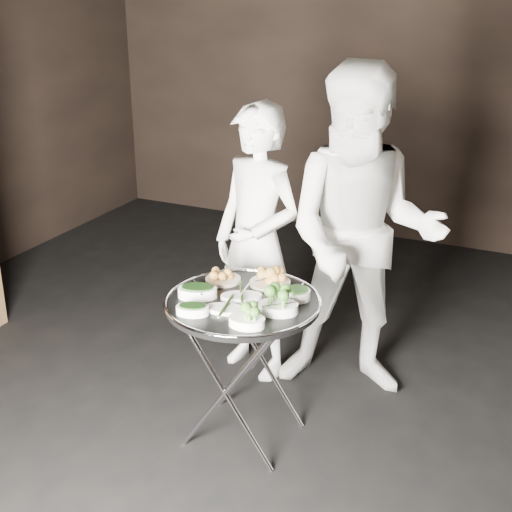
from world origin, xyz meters
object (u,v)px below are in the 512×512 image
at_px(serving_tray, 243,302).
at_px(waiter_right, 362,237).
at_px(waiter_left, 257,244).
at_px(tray_stand, 243,364).

xyz_separation_m(serving_tray, waiter_right, (0.37, 0.71, 0.16)).
height_order(waiter_left, waiter_right, waiter_right).
height_order(serving_tray, waiter_right, waiter_right).
bearing_deg(waiter_right, waiter_left, 170.68).
relative_size(serving_tray, waiter_right, 0.41).
bearing_deg(waiter_left, tray_stand, -52.87).
bearing_deg(waiter_left, waiter_right, 22.80).
bearing_deg(tray_stand, waiter_left, 109.39).
bearing_deg(tray_stand, serving_tray, 45.00).
bearing_deg(tray_stand, waiter_right, 62.78).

